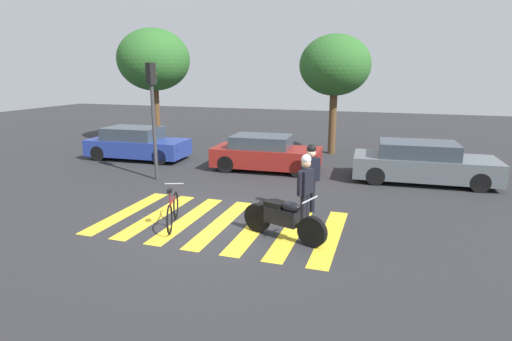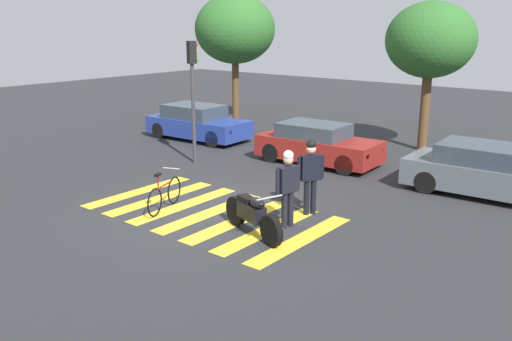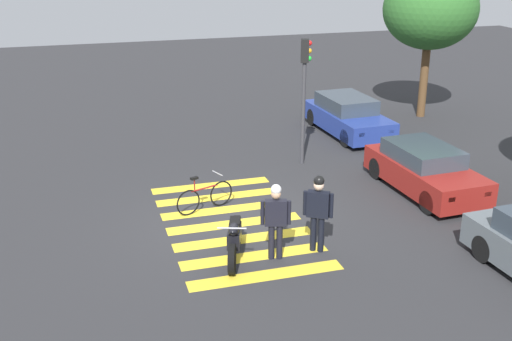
% 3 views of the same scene
% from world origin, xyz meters
% --- Properties ---
extents(ground_plane, '(60.00, 60.00, 0.00)m').
position_xyz_m(ground_plane, '(0.00, 0.00, 0.00)').
color(ground_plane, '#2B2B2D').
extents(police_motorcycle, '(2.07, 0.92, 1.06)m').
position_xyz_m(police_motorcycle, '(1.71, -0.44, 0.47)').
color(police_motorcycle, black).
rests_on(police_motorcycle, ground_plane).
extents(leaning_bicycle, '(0.70, 1.63, 1.01)m').
position_xyz_m(leaning_bicycle, '(-1.03, -0.53, 0.39)').
color(leaning_bicycle, black).
rests_on(leaning_bicycle, ground_plane).
extents(officer_on_foot, '(0.44, 0.60, 1.85)m').
position_xyz_m(officer_on_foot, '(1.94, 1.46, 1.08)').
color(officer_on_foot, black).
rests_on(officer_on_foot, ground_plane).
extents(officer_by_motorcycle, '(0.32, 0.65, 1.79)m').
position_xyz_m(officer_by_motorcycle, '(2.02, 0.43, 1.04)').
color(officer_by_motorcycle, black).
rests_on(officer_by_motorcycle, ground_plane).
extents(crosswalk_stripes, '(5.85, 3.43, 0.01)m').
position_xyz_m(crosswalk_stripes, '(-0.00, 0.00, 0.00)').
color(crosswalk_stripes, yellow).
rests_on(crosswalk_stripes, ground_plane).
extents(car_blue_hatchback, '(4.25, 1.95, 1.36)m').
position_xyz_m(car_blue_hatchback, '(-6.36, 5.95, 0.65)').
color(car_blue_hatchback, black).
rests_on(car_blue_hatchback, ground_plane).
extents(car_maroon_wagon, '(4.07, 1.90, 1.32)m').
position_xyz_m(car_maroon_wagon, '(-0.58, 5.70, 0.64)').
color(car_maroon_wagon, black).
rests_on(car_maroon_wagon, ground_plane).
extents(car_grey_coupe, '(4.67, 2.08, 1.36)m').
position_xyz_m(car_grey_coupe, '(4.93, 5.73, 0.65)').
color(car_grey_coupe, black).
rests_on(car_grey_coupe, ground_plane).
extents(traffic_light_pole, '(0.31, 0.36, 3.93)m').
position_xyz_m(traffic_light_pole, '(-3.76, 3.24, 2.66)').
color(traffic_light_pole, '#38383D').
rests_on(traffic_light_pole, ground_plane).
extents(street_tree_near, '(3.59, 3.59, 5.73)m').
position_xyz_m(street_tree_near, '(-7.67, 9.76, 4.18)').
color(street_tree_near, brown).
rests_on(street_tree_near, ground_plane).
extents(street_tree_mid, '(3.09, 3.09, 5.22)m').
position_xyz_m(street_tree_mid, '(1.32, 9.76, 3.88)').
color(street_tree_mid, brown).
rests_on(street_tree_mid, ground_plane).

